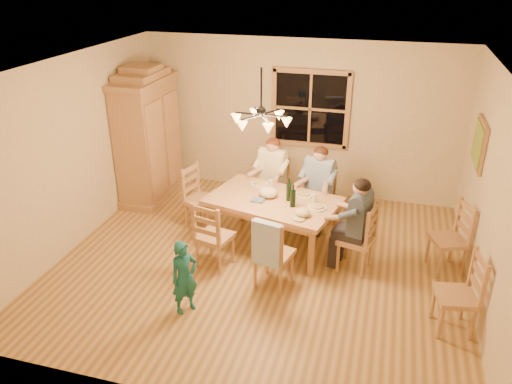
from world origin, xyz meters
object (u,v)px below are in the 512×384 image
(armoire, at_px, (148,139))
(chair_near_left, at_px, (215,246))
(chair_far_right, at_px, (317,209))
(chair_end_right, at_px, (355,249))
(adult_plaid_man, at_px, (319,178))
(adult_slate_man, at_px, (358,214))
(chair_end_left, at_px, (202,208))
(adult_woman, at_px, (272,168))
(chair_near_right, at_px, (274,264))
(wine_bottle_b, at_px, (293,196))
(chair_far_left, at_px, (272,198))
(chair_spare_back, at_px, (446,250))
(chair_spare_front, at_px, (453,307))
(wine_bottle_a, at_px, (289,190))
(dining_table, at_px, (273,205))
(child, at_px, (184,277))
(chandelier, at_px, (261,119))

(armoire, distance_m, chair_near_left, 2.70)
(chair_far_right, bearing_deg, chair_end_right, 136.64)
(chair_far_right, bearing_deg, adult_plaid_man, -0.00)
(adult_plaid_man, distance_m, adult_slate_man, 1.24)
(armoire, xyz_separation_m, chair_far_right, (3.01, -0.36, -0.75))
(chair_end_left, bearing_deg, adult_woman, 136.74)
(chair_end_right, distance_m, adult_slate_man, 0.54)
(chair_near_right, bearing_deg, chair_far_right, 93.37)
(chair_far_right, height_order, wine_bottle_b, wine_bottle_b)
(chair_far_left, xyz_separation_m, chair_near_left, (-0.39, -1.65, 0.00))
(chair_end_left, relative_size, chair_spare_back, 1.00)
(adult_slate_man, xyz_separation_m, chair_spare_front, (1.19, -0.95, -0.54))
(armoire, xyz_separation_m, chair_spare_back, (4.87, -1.08, -0.75))
(chair_far_right, distance_m, chair_spare_back, 2.00)
(wine_bottle_b, relative_size, chair_spare_back, 0.33)
(chair_far_left, height_order, chair_near_right, same)
(wine_bottle_b, bearing_deg, chair_far_right, 76.23)
(chair_near_left, relative_size, adult_slate_man, 1.13)
(chair_end_left, height_order, chair_spare_back, same)
(chair_far_right, height_order, wine_bottle_a, wine_bottle_a)
(chair_end_left, relative_size, chair_end_right, 1.00)
(dining_table, relative_size, chair_near_left, 2.02)
(chair_end_right, bearing_deg, armoire, 82.54)
(dining_table, relative_size, adult_woman, 2.29)
(child, bearing_deg, chair_end_left, 54.13)
(chair_near_right, xyz_separation_m, chair_spare_front, (2.16, -0.31, 0.00))
(chandelier, distance_m, adult_plaid_man, 1.84)
(chair_far_right, height_order, adult_woman, adult_woman)
(adult_plaid_man, xyz_separation_m, chair_spare_front, (1.87, -1.99, -0.54))
(adult_slate_man, distance_m, chair_spare_back, 1.34)
(chandelier, relative_size, chair_near_left, 0.78)
(chair_near_right, bearing_deg, chair_near_left, 180.00)
(wine_bottle_b, height_order, child, wine_bottle_b)
(armoire, xyz_separation_m, dining_table, (2.47, -1.11, -0.40))
(chair_far_right, bearing_deg, adult_slate_man, 136.64)
(chair_end_right, height_order, wine_bottle_a, wine_bottle_a)
(chair_end_left, relative_size, child, 1.06)
(chandelier, relative_size, chair_near_right, 0.78)
(dining_table, bearing_deg, armoire, 155.85)
(chair_end_right, distance_m, wine_bottle_a, 1.21)
(chair_end_left, distance_m, chair_spare_front, 3.92)
(chair_far_left, distance_m, chair_far_right, 0.80)
(adult_plaid_man, distance_m, wine_bottle_b, 0.93)
(chair_end_right, xyz_separation_m, adult_slate_man, (-0.00, -0.00, 0.54))
(chandelier, distance_m, armoire, 3.08)
(adult_woman, bearing_deg, adult_plaid_man, 180.00)
(dining_table, relative_size, adult_slate_man, 2.29)
(chair_end_right, bearing_deg, dining_table, 90.00)
(wine_bottle_b, bearing_deg, chair_end_left, 163.88)
(chair_near_right, relative_size, wine_bottle_a, 3.00)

